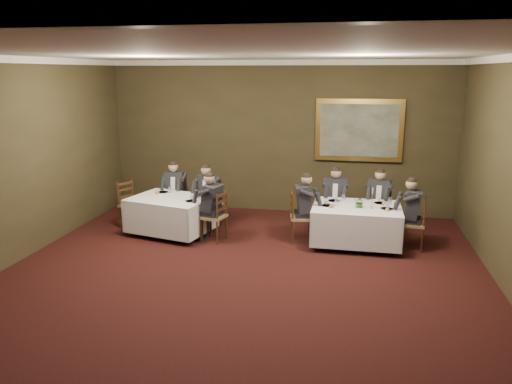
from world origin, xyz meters
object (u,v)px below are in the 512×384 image
(diner_sec_endright, at_px, (214,215))
(candlestick, at_px, (372,200))
(diner_main_backright, at_px, (379,209))
(diner_main_endright, at_px, (413,222))
(diner_sec_backleft, at_px, (176,199))
(chair_main_backleft, at_px, (334,217))
(chair_main_endleft, at_px, (301,227))
(diner_main_endleft, at_px, (302,216))
(chair_sec_backright, at_px, (210,213))
(chair_sec_endleft, at_px, (132,215))
(table_second, at_px, (171,213))
(chair_sec_endright, at_px, (214,227))
(diner_sec_backright, at_px, (209,203))
(centerpiece, at_px, (360,201))
(chair_main_backright, at_px, (378,219))
(painting, at_px, (359,130))
(chair_sec_backleft, at_px, (176,208))
(chair_main_endright, at_px, (413,234))
(table_main, at_px, (356,222))
(diner_main_backleft, at_px, (335,206))

(diner_sec_endright, height_order, candlestick, diner_sec_endright)
(diner_main_backright, distance_m, diner_main_endright, 1.03)
(diner_main_endright, relative_size, diner_sec_backleft, 1.00)
(chair_main_backleft, bearing_deg, chair_main_endleft, 54.07)
(diner_main_endleft, xyz_separation_m, chair_sec_backright, (-2.05, 0.65, -0.23))
(diner_sec_endright, relative_size, chair_sec_endleft, 1.35)
(chair_sec_endleft, distance_m, candlestick, 4.99)
(diner_main_endleft, bearing_deg, chair_main_backleft, 134.02)
(chair_main_backleft, relative_size, diner_sec_backleft, 0.74)
(table_second, distance_m, chair_main_endleft, 2.65)
(diner_sec_backleft, distance_m, chair_sec_endright, 1.65)
(table_second, distance_m, diner_main_endleft, 2.66)
(chair_sec_backright, relative_size, diner_sec_backright, 0.74)
(diner_sec_backright, distance_m, candlestick, 3.47)
(chair_main_backleft, distance_m, diner_sec_backright, 2.68)
(diner_sec_backleft, relative_size, centerpiece, 5.61)
(chair_main_endleft, xyz_separation_m, diner_main_endright, (2.10, -0.03, 0.23))
(chair_main_endleft, relative_size, diner_sec_backleft, 0.74)
(chair_main_backright, xyz_separation_m, painting, (-0.46, 1.24, 1.68))
(chair_sec_backleft, height_order, candlestick, candlestick)
(chair_main_backleft, distance_m, diner_sec_backleft, 3.49)
(chair_sec_endleft, height_order, candlestick, candlestick)
(chair_main_endright, distance_m, chair_sec_backleft, 5.05)
(chair_sec_backright, bearing_deg, centerpiece, -172.81)
(chair_main_endright, relative_size, diner_main_endright, 0.74)
(chair_sec_backleft, relative_size, candlestick, 2.43)
(chair_sec_backright, distance_m, painting, 3.80)
(chair_main_endright, bearing_deg, chair_main_endleft, 98.03)
(chair_sec_backleft, xyz_separation_m, centerpiece, (3.97, -0.95, 0.60))
(table_main, distance_m, painting, 2.58)
(table_main, relative_size, chair_main_endleft, 1.69)
(table_second, distance_m, diner_main_backleft, 3.38)
(diner_sec_endright, xyz_separation_m, painting, (2.74, 2.35, 1.45))
(diner_main_backright, bearing_deg, chair_sec_backright, 15.08)
(table_main, bearing_deg, diner_sec_endright, -174.54)
(diner_sec_endright, xyz_separation_m, centerpiece, (2.79, 0.17, 0.37))
(chair_sec_endright, relative_size, candlestick, 2.43)
(diner_sec_backleft, bearing_deg, chair_main_backleft, 179.22)
(diner_main_endleft, xyz_separation_m, diner_sec_endright, (-1.70, -0.28, 0.00))
(diner_main_endleft, bearing_deg, diner_main_backleft, 133.65)
(diner_sec_backleft, distance_m, centerpiece, 4.09)
(chair_sec_endleft, bearing_deg, table_main, 111.52)
(diner_main_endleft, relative_size, diner_main_endright, 1.00)
(diner_main_backleft, xyz_separation_m, chair_sec_backright, (-2.66, -0.19, -0.23))
(diner_main_backright, height_order, diner_main_endright, same)
(chair_main_backleft, bearing_deg, chair_sec_backleft, 0.12)
(centerpiece, distance_m, painting, 2.43)
(table_main, distance_m, diner_sec_backright, 3.16)
(diner_main_endleft, bearing_deg, diner_sec_endright, -91.10)
(table_main, height_order, diner_main_backright, diner_main_backright)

